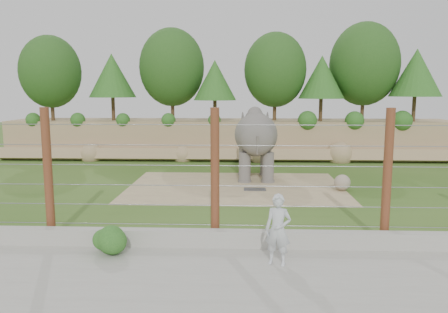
{
  "coord_description": "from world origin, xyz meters",
  "views": [
    {
      "loc": [
        0.78,
        -17.08,
        4.46
      ],
      "look_at": [
        0.0,
        2.0,
        1.6
      ],
      "focal_mm": 35.0,
      "sensor_mm": 36.0,
      "label": 1
    }
  ],
  "objects_px": {
    "barrier_fence": "(215,176)",
    "zookeeper": "(278,230)",
    "elephant": "(256,145)",
    "stone_ball": "(342,183)"
  },
  "relations": [
    {
      "from": "elephant",
      "to": "stone_ball",
      "type": "xyz_separation_m",
      "value": [
        3.83,
        -2.61,
        -1.38
      ]
    },
    {
      "from": "barrier_fence",
      "to": "zookeeper",
      "type": "xyz_separation_m",
      "value": [
        1.73,
        -1.74,
        -1.06
      ]
    },
    {
      "from": "elephant",
      "to": "barrier_fence",
      "type": "height_order",
      "value": "barrier_fence"
    },
    {
      "from": "stone_ball",
      "to": "barrier_fence",
      "type": "height_order",
      "value": "barrier_fence"
    },
    {
      "from": "barrier_fence",
      "to": "zookeeper",
      "type": "bearing_deg",
      "value": -45.19
    },
    {
      "from": "elephant",
      "to": "zookeeper",
      "type": "height_order",
      "value": "elephant"
    },
    {
      "from": "stone_ball",
      "to": "elephant",
      "type": "bearing_deg",
      "value": 145.72
    },
    {
      "from": "stone_ball",
      "to": "zookeeper",
      "type": "relative_size",
      "value": 0.39
    },
    {
      "from": "stone_ball",
      "to": "zookeeper",
      "type": "distance_m",
      "value": 9.39
    },
    {
      "from": "stone_ball",
      "to": "barrier_fence",
      "type": "distance_m",
      "value": 8.88
    }
  ]
}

